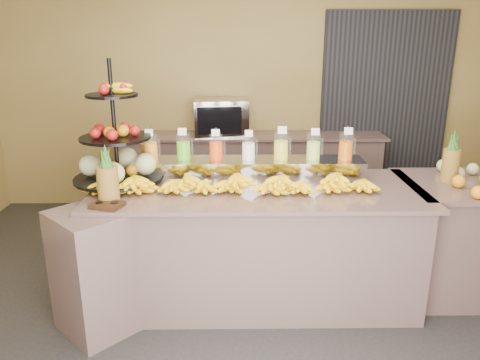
{
  "coord_description": "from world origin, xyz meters",
  "views": [
    {
      "loc": [
        -0.18,
        -3.06,
        2.06
      ],
      "look_at": [
        -0.14,
        0.3,
        0.99
      ],
      "focal_mm": 35.0,
      "sensor_mm": 36.0,
      "label": 1
    }
  ],
  "objects_px": {
    "pitcher_tray": "(248,168)",
    "condiment_caddy": "(107,205)",
    "fruit_stand": "(123,154)",
    "oven_warmer": "(220,117)",
    "right_fruit_pile": "(480,177)",
    "banana_heap": "(235,181)"
  },
  "relations": [
    {
      "from": "pitcher_tray",
      "to": "condiment_caddy",
      "type": "distance_m",
      "value": 1.19
    },
    {
      "from": "fruit_stand",
      "to": "oven_warmer",
      "type": "relative_size",
      "value": 1.57
    },
    {
      "from": "right_fruit_pile",
      "to": "oven_warmer",
      "type": "bearing_deg",
      "value": 135.68
    },
    {
      "from": "pitcher_tray",
      "to": "banana_heap",
      "type": "xyz_separation_m",
      "value": [
        -0.11,
        -0.34,
        0.0
      ]
    },
    {
      "from": "banana_heap",
      "to": "fruit_stand",
      "type": "xyz_separation_m",
      "value": [
        -0.85,
        0.16,
        0.16
      ]
    },
    {
      "from": "banana_heap",
      "to": "fruit_stand",
      "type": "relative_size",
      "value": 2.28
    },
    {
      "from": "fruit_stand",
      "to": "oven_warmer",
      "type": "height_order",
      "value": "fruit_stand"
    },
    {
      "from": "fruit_stand",
      "to": "oven_warmer",
      "type": "bearing_deg",
      "value": 83.62
    },
    {
      "from": "pitcher_tray",
      "to": "banana_heap",
      "type": "distance_m",
      "value": 0.36
    },
    {
      "from": "banana_heap",
      "to": "fruit_stand",
      "type": "distance_m",
      "value": 0.88
    },
    {
      "from": "right_fruit_pile",
      "to": "banana_heap",
      "type": "bearing_deg",
      "value": -178.71
    },
    {
      "from": "fruit_stand",
      "to": "right_fruit_pile",
      "type": "height_order",
      "value": "fruit_stand"
    },
    {
      "from": "condiment_caddy",
      "to": "oven_warmer",
      "type": "relative_size",
      "value": 0.33
    },
    {
      "from": "right_fruit_pile",
      "to": "oven_warmer",
      "type": "distance_m",
      "value": 2.82
    },
    {
      "from": "fruit_stand",
      "to": "condiment_caddy",
      "type": "relative_size",
      "value": 4.68
    },
    {
      "from": "pitcher_tray",
      "to": "right_fruit_pile",
      "type": "xyz_separation_m",
      "value": [
        1.74,
        -0.3,
        0.01
      ]
    },
    {
      "from": "banana_heap",
      "to": "oven_warmer",
      "type": "height_order",
      "value": "oven_warmer"
    },
    {
      "from": "fruit_stand",
      "to": "pitcher_tray",
      "type": "bearing_deg",
      "value": 24.54
    },
    {
      "from": "banana_heap",
      "to": "right_fruit_pile",
      "type": "bearing_deg",
      "value": 1.29
    },
    {
      "from": "condiment_caddy",
      "to": "right_fruit_pile",
      "type": "xyz_separation_m",
      "value": [
        2.71,
        0.38,
        0.07
      ]
    },
    {
      "from": "condiment_caddy",
      "to": "right_fruit_pile",
      "type": "relative_size",
      "value": 0.41
    },
    {
      "from": "condiment_caddy",
      "to": "right_fruit_pile",
      "type": "height_order",
      "value": "right_fruit_pile"
    }
  ]
}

